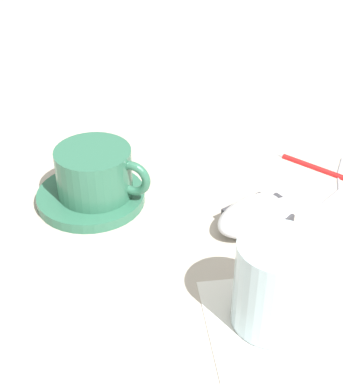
{
  "coord_description": "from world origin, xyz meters",
  "views": [
    {
      "loc": [
        -0.1,
        0.51,
        0.41
      ],
      "look_at": [
        0.02,
        -0.03,
        0.03
      ],
      "focal_mm": 55.0,
      "sensor_mm": 36.0,
      "label": 1
    }
  ],
  "objects_px": {
    "drinking_glass": "(275,284)",
    "pen": "(327,170)",
    "computer_mouse": "(258,214)",
    "saucer": "(91,197)",
    "coffee_cup": "(96,172)"
  },
  "relations": [
    {
      "from": "drinking_glass",
      "to": "pen",
      "type": "bearing_deg",
      "value": -100.25
    },
    {
      "from": "pen",
      "to": "computer_mouse",
      "type": "bearing_deg",
      "value": 59.61
    },
    {
      "from": "computer_mouse",
      "to": "saucer",
      "type": "bearing_deg",
      "value": -1.26
    },
    {
      "from": "coffee_cup",
      "to": "computer_mouse",
      "type": "height_order",
      "value": "coffee_cup"
    },
    {
      "from": "coffee_cup",
      "to": "pen",
      "type": "height_order",
      "value": "coffee_cup"
    },
    {
      "from": "saucer",
      "to": "coffee_cup",
      "type": "bearing_deg",
      "value": -165.05
    },
    {
      "from": "pen",
      "to": "saucer",
      "type": "bearing_deg",
      "value": 24.68
    },
    {
      "from": "coffee_cup",
      "to": "pen",
      "type": "bearing_deg",
      "value": -155.05
    },
    {
      "from": "coffee_cup",
      "to": "pen",
      "type": "relative_size",
      "value": 0.84
    },
    {
      "from": "saucer",
      "to": "pen",
      "type": "relative_size",
      "value": 0.93
    },
    {
      "from": "drinking_glass",
      "to": "coffee_cup",
      "type": "bearing_deg",
      "value": -34.1
    },
    {
      "from": "computer_mouse",
      "to": "drinking_glass",
      "type": "relative_size",
      "value": 1.32
    },
    {
      "from": "pen",
      "to": "coffee_cup",
      "type": "bearing_deg",
      "value": 24.95
    },
    {
      "from": "coffee_cup",
      "to": "drinking_glass",
      "type": "height_order",
      "value": "drinking_glass"
    },
    {
      "from": "coffee_cup",
      "to": "drinking_glass",
      "type": "distance_m",
      "value": 0.27
    }
  ]
}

